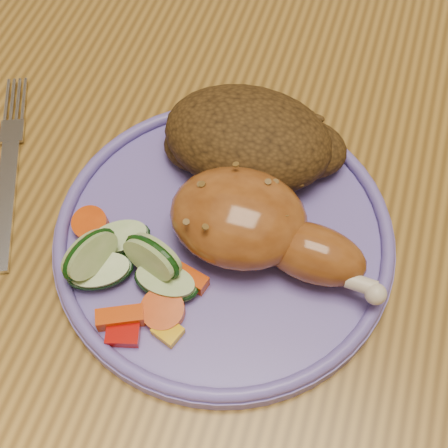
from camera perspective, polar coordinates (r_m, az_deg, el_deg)
name	(u,v)px	position (r m, az deg, el deg)	size (l,w,h in m)	color
ground	(282,419)	(1.21, 5.29, -17.34)	(4.00, 4.00, 0.00)	brown
dining_table	(338,240)	(0.59, 10.43, -1.44)	(0.90, 1.40, 0.75)	olive
plate	(224,238)	(0.47, 0.00, -1.31)	(0.26, 0.26, 0.01)	#6757B1
plate_rim	(224,231)	(0.47, 0.00, -0.64)	(0.26, 0.26, 0.01)	#6757B1
chicken_leg	(256,226)	(0.44, 2.99, -0.19)	(0.16, 0.09, 0.05)	#92501E
rice_pilaf	(252,140)	(0.49, 2.54, 7.67)	(0.14, 0.10, 0.06)	#422B10
vegetable_pile	(128,266)	(0.45, -8.81, -3.84)	(0.11, 0.11, 0.05)	#A50A05
fork	(8,174)	(0.54, -19.12, 4.36)	(0.08, 0.16, 0.00)	silver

